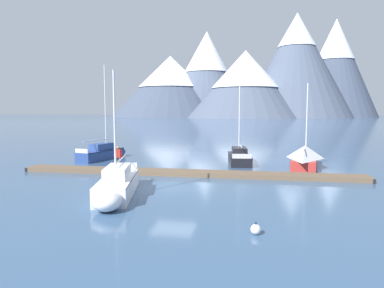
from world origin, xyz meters
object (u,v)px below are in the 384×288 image
person_on_dock (118,156)px  sailboat_mid_dock_port (239,157)px  sailboat_nearest_berth (103,153)px  sailboat_mid_dock_starboard (305,157)px  sailboat_second_berth (117,185)px  mooring_buoy_channel_marker (256,229)px

person_on_dock → sailboat_mid_dock_port: bearing=39.3°
sailboat_nearest_berth → sailboat_mid_dock_starboard: 17.93m
sailboat_second_berth → sailboat_mid_dock_starboard: 16.10m
sailboat_nearest_berth → sailboat_mid_dock_starboard: size_ratio=1.25×
sailboat_second_berth → mooring_buoy_channel_marker: bearing=-30.6°
sailboat_mid_dock_port → person_on_dock: (-8.28, -6.77, 0.72)m
mooring_buoy_channel_marker → sailboat_mid_dock_port: bearing=94.7°
person_on_dock → sailboat_mid_dock_starboard: bearing=21.5°
sailboat_nearest_berth → sailboat_second_berth: bearing=-62.5°
sailboat_mid_dock_port → person_on_dock: size_ratio=4.66×
sailboat_mid_dock_port → mooring_buoy_channel_marker: (1.43, -17.36, -0.35)m
sailboat_second_berth → sailboat_mid_dock_starboard: (11.04, 11.71, 0.23)m
sailboat_nearest_berth → sailboat_second_berth: 14.80m
sailboat_mid_dock_port → mooring_buoy_channel_marker: sailboat_mid_dock_port is taller
sailboat_second_berth → sailboat_mid_dock_starboard: size_ratio=0.99×
sailboat_nearest_berth → mooring_buoy_channel_marker: 22.31m
sailboat_nearest_berth → sailboat_mid_dock_port: size_ratio=1.11×
sailboat_mid_dock_port → person_on_dock: 10.72m
sailboat_nearest_berth → sailboat_mid_dock_starboard: (17.88, -1.41, 0.24)m
sailboat_nearest_berth → person_on_dock: sailboat_nearest_berth is taller
sailboat_second_berth → sailboat_nearest_berth: bearing=117.5°
sailboat_nearest_berth → person_on_dock: 8.04m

